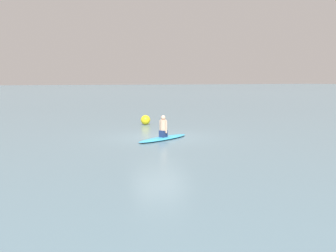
% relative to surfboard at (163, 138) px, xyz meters
% --- Properties ---
extents(ground_plane, '(400.00, 400.00, 0.00)m').
position_rel_surfboard_xyz_m(ground_plane, '(-0.16, -0.71, -0.06)').
color(ground_plane, slate).
extents(surfboard, '(3.18, 2.12, 0.12)m').
position_rel_surfboard_xyz_m(surfboard, '(0.00, 0.00, 0.00)').
color(surfboard, '#339EC6').
rests_on(surfboard, ground).
extents(person_paddler, '(0.40, 0.41, 0.97)m').
position_rel_surfboard_xyz_m(person_paddler, '(-0.00, -0.00, 0.49)').
color(person_paddler, navy).
rests_on(person_paddler, surfboard).
extents(buoy_marker, '(0.57, 0.57, 0.57)m').
position_rel_surfboard_xyz_m(buoy_marker, '(-1.43, -5.86, 0.23)').
color(buoy_marker, yellow).
rests_on(buoy_marker, ground).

